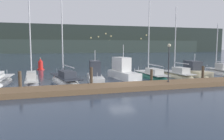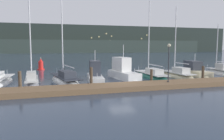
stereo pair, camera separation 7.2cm
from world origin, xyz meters
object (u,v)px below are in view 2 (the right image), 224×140
Objects in this scene: dock_lamppost at (169,56)px; sailboat_berth_7 at (151,76)px; sailboat_berth_3 at (32,83)px; sailboat_berth_4 at (65,81)px; sailboat_berth_10 at (218,73)px; channel_buoy at (41,65)px; motorboat_berth_6 at (123,74)px; motorboat_berth_9 at (194,73)px; sailboat_berth_8 at (177,76)px; motorboat_berth_5 at (95,77)px.

sailboat_berth_7 is at bearing 78.96° from dock_lamppost.
sailboat_berth_4 is (3.38, 0.42, -0.02)m from sailboat_berth_3.
sailboat_berth_10 is 27.63m from channel_buoy.
channel_buoy is (-24.28, 13.17, 0.59)m from sailboat_berth_10.
sailboat_berth_7 is at bearing -0.14° from motorboat_berth_6.
motorboat_berth_9 is (20.80, 1.59, 0.18)m from sailboat_berth_3.
sailboat_berth_7 is 6.94m from dock_lamppost.
sailboat_berth_8 reaches higher than sailboat_berth_3.
sailboat_berth_3 is at bearing 159.30° from dock_lamppost.
sailboat_berth_8 reaches higher than motorboat_berth_5.
sailboat_berth_8 is 3.53m from motorboat_berth_9.
sailboat_berth_3 reaches higher than motorboat_berth_9.
motorboat_berth_6 is 0.65× the size of sailboat_berth_8.
sailboat_berth_8 is 22.16m from channel_buoy.
motorboat_berth_9 is at bearing 2.20° from sailboat_berth_7.
sailboat_berth_8 reaches higher than dock_lamppost.
sailboat_berth_10 is at bearing 0.13° from motorboat_berth_9.
channel_buoy is (-13.68, 13.44, 0.64)m from sailboat_berth_7.
motorboat_berth_9 is (10.38, 0.25, -0.23)m from motorboat_berth_6.
sailboat_berth_7 is 19.19m from channel_buoy.
sailboat_berth_3 is at bearing -172.96° from sailboat_berth_4.
channel_buoy is at bearing 147.07° from motorboat_berth_9.
dock_lamppost reaches higher than motorboat_berth_6.
motorboat_berth_9 is (3.36, 1.04, 0.19)m from sailboat_berth_8.
motorboat_berth_5 reaches higher than motorboat_berth_9.
sailboat_berth_7 reaches higher than sailboat_berth_4.
motorboat_berth_6 reaches higher than motorboat_berth_5.
dock_lamppost is at bearing -151.26° from sailboat_berth_10.
motorboat_berth_9 is at bearing 39.38° from dock_lamppost.
channel_buoy is (-20.35, 13.18, 0.46)m from motorboat_berth_9.
sailboat_berth_3 is at bearing -178.18° from sailboat_berth_8.
motorboat_berth_9 is at bearing -179.87° from sailboat_berth_10.
sailboat_berth_7 is 10.61m from sailboat_berth_10.
sailboat_berth_4 reaches higher than sailboat_berth_10.
sailboat_berth_4 reaches higher than motorboat_berth_9.
motorboat_berth_6 is 14.32m from sailboat_berth_10.
sailboat_berth_4 is at bearing 7.04° from sailboat_berth_3.
sailboat_berth_8 reaches higher than motorboat_berth_6.
sailboat_berth_3 is 6.77m from motorboat_berth_5.
channel_buoy is (-9.97, 13.43, 0.22)m from motorboat_berth_6.
dock_lamppost is at bearing -41.15° from motorboat_berth_5.
sailboat_berth_8 is at bearing -13.32° from sailboat_berth_7.
motorboat_berth_9 is 1.79× the size of dock_lamppost.
motorboat_berth_5 is 15.60m from channel_buoy.
sailboat_berth_8 is 4.63× the size of channel_buoy.
motorboat_berth_6 reaches higher than channel_buoy.
motorboat_berth_6 is 7.13m from dock_lamppost.
sailboat_berth_3 is 1.41× the size of motorboat_berth_9.
sailboat_berth_4 reaches higher than dock_lamppost.
sailboat_berth_10 is 13.76m from dock_lamppost.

